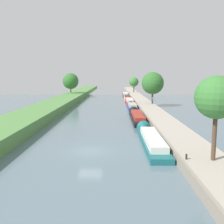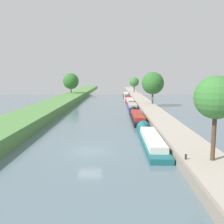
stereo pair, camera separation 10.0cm
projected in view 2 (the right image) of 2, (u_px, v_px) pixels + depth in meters
name	position (u px, v px, depth m)	size (l,w,h in m)	color
ground_plane	(90.00, 151.00, 26.54)	(160.00, 160.00, 0.00)	slate
right_towpath	(190.00, 147.00, 26.34)	(4.26, 260.00, 0.89)	#A89E8E
stone_quay	(168.00, 147.00, 26.36)	(0.25, 260.00, 0.94)	gray
narrowboat_teal	(150.00, 138.00, 30.01)	(2.16, 15.18, 2.05)	#195B60
narrowboat_black	(137.00, 116.00, 46.18)	(2.10, 15.90, 1.99)	black
narrowboat_blue	(132.00, 106.00, 60.42)	(2.06, 10.31, 1.98)	#283D93
narrowboat_red	(130.00, 101.00, 73.65)	(2.16, 14.43, 2.05)	maroon
narrowboat_cream	(127.00, 97.00, 86.03)	(1.82, 11.24, 1.82)	beige
narrowboat_maroon	(126.00, 94.00, 99.04)	(1.97, 12.14, 1.98)	maroon
tree_rightbank_near	(216.00, 98.00, 20.32)	(3.52, 3.52, 7.00)	#4C3828
tree_rightbank_midnear	(153.00, 83.00, 63.46)	(5.56, 5.56, 7.88)	brown
tree_rightbank_midfar	(134.00, 82.00, 107.47)	(3.98, 3.98, 6.34)	#4C3828
tree_leftbank_downstream	(71.00, 81.00, 89.19)	(5.59, 5.59, 7.07)	brown
person_walking	(153.00, 100.00, 63.00)	(0.34, 0.34, 1.66)	#282D42
mooring_bollard_near	(186.00, 157.00, 21.21)	(0.16, 0.16, 0.45)	black
mooring_bollard_far	(130.00, 92.00, 104.47)	(0.16, 0.16, 0.45)	black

